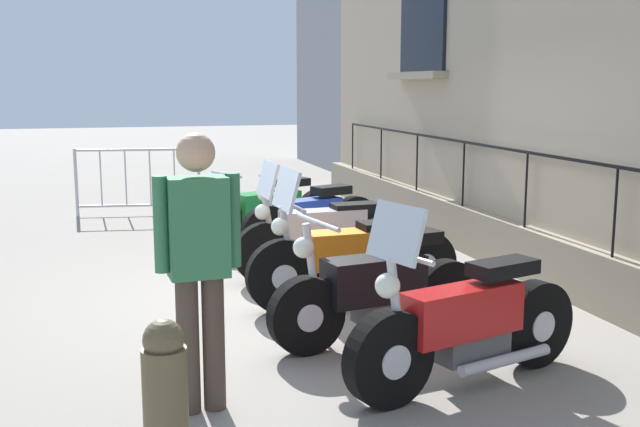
{
  "coord_description": "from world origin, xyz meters",
  "views": [
    {
      "loc": [
        1.75,
        6.93,
        2.03
      ],
      "look_at": [
        -0.21,
        0.0,
        0.8
      ],
      "focal_mm": 42.77,
      "sensor_mm": 36.0,
      "label": 1
    }
  ],
  "objects_px": {
    "motorcycle_green": "(270,211)",
    "pedestrian_standing": "(199,256)",
    "motorcycle_blue": "(311,222)",
    "motorcycle_black": "(378,292)",
    "motorcycle_orange": "(352,259)",
    "crowd_barrier": "(138,179)",
    "motorcycle_silver": "(325,238)",
    "motorcycle_red": "(466,326)"
  },
  "relations": [
    {
      "from": "motorcycle_green",
      "to": "pedestrian_standing",
      "type": "relative_size",
      "value": 1.16
    },
    {
      "from": "motorcycle_silver",
      "to": "pedestrian_standing",
      "type": "relative_size",
      "value": 1.14
    },
    {
      "from": "motorcycle_green",
      "to": "motorcycle_red",
      "type": "distance_m",
      "value": 4.99
    },
    {
      "from": "pedestrian_standing",
      "to": "motorcycle_black",
      "type": "bearing_deg",
      "value": -148.84
    },
    {
      "from": "motorcycle_blue",
      "to": "crowd_barrier",
      "type": "height_order",
      "value": "crowd_barrier"
    },
    {
      "from": "crowd_barrier",
      "to": "pedestrian_standing",
      "type": "bearing_deg",
      "value": 90.44
    },
    {
      "from": "motorcycle_orange",
      "to": "pedestrian_standing",
      "type": "distance_m",
      "value": 2.57
    },
    {
      "from": "motorcycle_orange",
      "to": "motorcycle_black",
      "type": "bearing_deg",
      "value": 83.43
    },
    {
      "from": "motorcycle_blue",
      "to": "motorcycle_red",
      "type": "height_order",
      "value": "motorcycle_red"
    },
    {
      "from": "motorcycle_blue",
      "to": "motorcycle_silver",
      "type": "relative_size",
      "value": 0.93
    },
    {
      "from": "motorcycle_silver",
      "to": "motorcycle_blue",
      "type": "bearing_deg",
      "value": -96.21
    },
    {
      "from": "motorcycle_silver",
      "to": "motorcycle_orange",
      "type": "height_order",
      "value": "motorcycle_orange"
    },
    {
      "from": "motorcycle_red",
      "to": "crowd_barrier",
      "type": "bearing_deg",
      "value": -76.49
    },
    {
      "from": "motorcycle_black",
      "to": "crowd_barrier",
      "type": "xyz_separation_m",
      "value": [
        1.56,
        -6.6,
        0.15
      ]
    },
    {
      "from": "motorcycle_silver",
      "to": "motorcycle_orange",
      "type": "distance_m",
      "value": 1.0
    },
    {
      "from": "motorcycle_blue",
      "to": "pedestrian_standing",
      "type": "xyz_separation_m",
      "value": [
        1.75,
        3.86,
        0.56
      ]
    },
    {
      "from": "motorcycle_green",
      "to": "motorcycle_red",
      "type": "bearing_deg",
      "value": 93.24
    },
    {
      "from": "motorcycle_black",
      "to": "motorcycle_red",
      "type": "distance_m",
      "value": 1.03
    },
    {
      "from": "motorcycle_green",
      "to": "motorcycle_blue",
      "type": "bearing_deg",
      "value": 104.46
    },
    {
      "from": "motorcycle_green",
      "to": "motorcycle_black",
      "type": "distance_m",
      "value": 3.99
    },
    {
      "from": "crowd_barrier",
      "to": "motorcycle_green",
      "type": "bearing_deg",
      "value": 120.58
    },
    {
      "from": "motorcycle_silver",
      "to": "motorcycle_black",
      "type": "height_order",
      "value": "motorcycle_silver"
    },
    {
      "from": "motorcycle_green",
      "to": "motorcycle_red",
      "type": "height_order",
      "value": "motorcycle_red"
    },
    {
      "from": "motorcycle_green",
      "to": "motorcycle_silver",
      "type": "bearing_deg",
      "value": 94.77
    },
    {
      "from": "motorcycle_green",
      "to": "motorcycle_silver",
      "type": "xyz_separation_m",
      "value": [
        -0.16,
        1.97,
        0.03
      ]
    },
    {
      "from": "motorcycle_silver",
      "to": "motorcycle_green",
      "type": "bearing_deg",
      "value": -85.23
    },
    {
      "from": "motorcycle_black",
      "to": "motorcycle_green",
      "type": "bearing_deg",
      "value": -89.76
    },
    {
      "from": "motorcycle_orange",
      "to": "motorcycle_black",
      "type": "height_order",
      "value": "motorcycle_orange"
    },
    {
      "from": "motorcycle_orange",
      "to": "crowd_barrier",
      "type": "relative_size",
      "value": 1.08
    },
    {
      "from": "pedestrian_standing",
      "to": "motorcycle_red",
      "type": "bearing_deg",
      "value": 177.32
    },
    {
      "from": "motorcycle_blue",
      "to": "crowd_barrier",
      "type": "relative_size",
      "value": 0.98
    },
    {
      "from": "motorcycle_red",
      "to": "motorcycle_black",
      "type": "bearing_deg",
      "value": -75.01
    },
    {
      "from": "motorcycle_red",
      "to": "motorcycle_green",
      "type": "bearing_deg",
      "value": -86.76
    },
    {
      "from": "motorcycle_silver",
      "to": "pedestrian_standing",
      "type": "distance_m",
      "value": 3.4
    },
    {
      "from": "motorcycle_black",
      "to": "motorcycle_red",
      "type": "xyz_separation_m",
      "value": [
        -0.27,
        0.99,
        0.01
      ]
    },
    {
      "from": "motorcycle_green",
      "to": "motorcycle_silver",
      "type": "relative_size",
      "value": 1.02
    },
    {
      "from": "motorcycle_silver",
      "to": "motorcycle_red",
      "type": "xyz_separation_m",
      "value": [
        -0.12,
        3.01,
        -0.02
      ]
    },
    {
      "from": "motorcycle_blue",
      "to": "motorcycle_black",
      "type": "xyz_separation_m",
      "value": [
        0.25,
        2.96,
        -0.02
      ]
    },
    {
      "from": "motorcycle_red",
      "to": "pedestrian_standing",
      "type": "height_order",
      "value": "pedestrian_standing"
    },
    {
      "from": "motorcycle_red",
      "to": "pedestrian_standing",
      "type": "bearing_deg",
      "value": -2.68
    },
    {
      "from": "motorcycle_green",
      "to": "motorcycle_blue",
      "type": "relative_size",
      "value": 1.09
    },
    {
      "from": "motorcycle_blue",
      "to": "motorcycle_black",
      "type": "height_order",
      "value": "motorcycle_black"
    }
  ]
}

